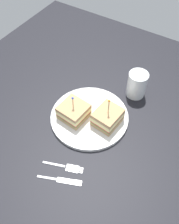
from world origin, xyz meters
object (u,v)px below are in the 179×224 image
object	(u,v)px
plate	(90,117)
sandwich_half_back	(108,117)
fork	(68,167)
sandwich_half_front	(74,111)
drink_glass	(137,85)
knife	(62,180)

from	to	relation	value
plate	sandwich_half_back	world-z (taller)	sandwich_half_back
fork	plate	bearing A→B (deg)	-77.56
sandwich_half_front	drink_glass	world-z (taller)	sandwich_half_front
sandwich_half_back	drink_glass	distance (cm)	17.29
drink_glass	knife	xyz separation A→B (cm)	(3.32, 40.43, -4.26)
plate	fork	bearing A→B (deg)	102.44
sandwich_half_front	fork	xyz separation A→B (cm)	(-8.29, 15.63, -3.61)
sandwich_half_back	plate	bearing A→B (deg)	7.40
sandwich_half_back	drink_glass	bearing A→B (deg)	-96.57
sandwich_half_front	fork	distance (cm)	18.06
sandwich_half_front	knife	world-z (taller)	sandwich_half_front
drink_glass	knife	bearing A→B (deg)	85.31
fork	drink_glass	bearing A→B (deg)	-96.42
sandwich_half_front	drink_glass	bearing A→B (deg)	-120.77
sandwich_half_back	knife	distance (cm)	23.60
knife	plate	bearing A→B (deg)	-77.80
sandwich_half_back	drink_glass	size ratio (longest dim) A/B	1.16
sandwich_half_back	fork	xyz separation A→B (cm)	(2.12, 19.28, -3.74)
plate	fork	world-z (taller)	plate
plate	sandwich_half_front	bearing A→B (deg)	33.98
fork	knife	bearing A→B (deg)	101.06
sandwich_half_front	sandwich_half_back	bearing A→B (deg)	-160.70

